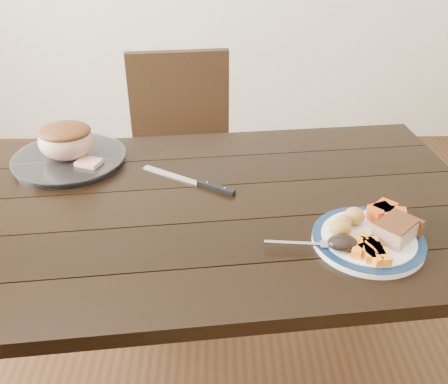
{
  "coord_description": "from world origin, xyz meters",
  "views": [
    {
      "loc": [
        0.06,
        -1.15,
        1.5
      ],
      "look_at": [
        0.08,
        -0.02,
        0.8
      ],
      "focal_mm": 40.0,
      "sensor_mm": 36.0,
      "label": 1
    }
  ],
  "objects_px": {
    "dinner_plate": "(368,240)",
    "carving_knife": "(204,184)",
    "dining_table": "(196,231)",
    "chair_far": "(183,154)",
    "serving_platter": "(70,160)",
    "fork": "(307,244)",
    "pork_slice": "(396,230)",
    "roast_joint": "(66,141)"
  },
  "relations": [
    {
      "from": "roast_joint",
      "to": "carving_knife",
      "type": "relative_size",
      "value": 0.6
    },
    {
      "from": "dinner_plate",
      "to": "carving_knife",
      "type": "xyz_separation_m",
      "value": [
        -0.41,
        0.28,
        -0.0
      ]
    },
    {
      "from": "chair_far",
      "to": "carving_knife",
      "type": "height_order",
      "value": "chair_far"
    },
    {
      "from": "dinner_plate",
      "to": "roast_joint",
      "type": "xyz_separation_m",
      "value": [
        -0.83,
        0.43,
        0.06
      ]
    },
    {
      "from": "dining_table",
      "to": "serving_platter",
      "type": "bearing_deg",
      "value": 148.38
    },
    {
      "from": "chair_far",
      "to": "fork",
      "type": "height_order",
      "value": "chair_far"
    },
    {
      "from": "dining_table",
      "to": "roast_joint",
      "type": "xyz_separation_m",
      "value": [
        -0.4,
        0.25,
        0.16
      ]
    },
    {
      "from": "dining_table",
      "to": "carving_knife",
      "type": "distance_m",
      "value": 0.14
    },
    {
      "from": "dining_table",
      "to": "chair_far",
      "type": "distance_m",
      "value": 0.75
    },
    {
      "from": "dining_table",
      "to": "fork",
      "type": "distance_m",
      "value": 0.36
    },
    {
      "from": "serving_platter",
      "to": "roast_joint",
      "type": "xyz_separation_m",
      "value": [
        0.0,
        0.0,
        0.06
      ]
    },
    {
      "from": "pork_slice",
      "to": "serving_platter",
      "type": "bearing_deg",
      "value": 154.04
    },
    {
      "from": "chair_far",
      "to": "fork",
      "type": "bearing_deg",
      "value": 104.37
    },
    {
      "from": "serving_platter",
      "to": "fork",
      "type": "bearing_deg",
      "value": -34.0
    },
    {
      "from": "dinner_plate",
      "to": "serving_platter",
      "type": "bearing_deg",
      "value": 152.7
    },
    {
      "from": "dinner_plate",
      "to": "serving_platter",
      "type": "height_order",
      "value": "serving_platter"
    },
    {
      "from": "fork",
      "to": "chair_far",
      "type": "bearing_deg",
      "value": 115.99
    },
    {
      "from": "serving_platter",
      "to": "carving_knife",
      "type": "relative_size",
      "value": 1.21
    },
    {
      "from": "pork_slice",
      "to": "fork",
      "type": "bearing_deg",
      "value": -173.77
    },
    {
      "from": "pork_slice",
      "to": "fork",
      "type": "xyz_separation_m",
      "value": [
        -0.21,
        -0.02,
        -0.02
      ]
    },
    {
      "from": "dinner_plate",
      "to": "fork",
      "type": "height_order",
      "value": "fork"
    },
    {
      "from": "carving_knife",
      "to": "chair_far",
      "type": "bearing_deg",
      "value": 131.77
    },
    {
      "from": "dining_table",
      "to": "chair_far",
      "type": "xyz_separation_m",
      "value": [
        -0.08,
        0.74,
        -0.13
      ]
    },
    {
      "from": "dinner_plate",
      "to": "carving_knife",
      "type": "relative_size",
      "value": 0.96
    },
    {
      "from": "roast_joint",
      "to": "dinner_plate",
      "type": "bearing_deg",
      "value": -27.3
    },
    {
      "from": "dining_table",
      "to": "serving_platter",
      "type": "relative_size",
      "value": 4.93
    },
    {
      "from": "dinner_plate",
      "to": "pork_slice",
      "type": "distance_m",
      "value": 0.07
    },
    {
      "from": "dinner_plate",
      "to": "carving_knife",
      "type": "distance_m",
      "value": 0.49
    },
    {
      "from": "dinner_plate",
      "to": "carving_knife",
      "type": "bearing_deg",
      "value": 145.69
    },
    {
      "from": "roast_joint",
      "to": "carving_knife",
      "type": "bearing_deg",
      "value": -19.74
    },
    {
      "from": "chair_far",
      "to": "carving_knife",
      "type": "bearing_deg",
      "value": 93.18
    },
    {
      "from": "dining_table",
      "to": "carving_knife",
      "type": "xyz_separation_m",
      "value": [
        0.02,
        0.1,
        0.1
      ]
    },
    {
      "from": "chair_far",
      "to": "pork_slice",
      "type": "distance_m",
      "value": 1.12
    },
    {
      "from": "chair_far",
      "to": "dinner_plate",
      "type": "bearing_deg",
      "value": 112.77
    },
    {
      "from": "pork_slice",
      "to": "carving_knife",
      "type": "xyz_separation_m",
      "value": [
        -0.47,
        0.28,
        -0.04
      ]
    },
    {
      "from": "dinner_plate",
      "to": "dining_table",
      "type": "bearing_deg",
      "value": 157.11
    },
    {
      "from": "chair_far",
      "to": "dinner_plate",
      "type": "distance_m",
      "value": 1.08
    },
    {
      "from": "chair_far",
      "to": "serving_platter",
      "type": "height_order",
      "value": "chair_far"
    },
    {
      "from": "pork_slice",
      "to": "fork",
      "type": "height_order",
      "value": "pork_slice"
    },
    {
      "from": "serving_platter",
      "to": "pork_slice",
      "type": "height_order",
      "value": "pork_slice"
    },
    {
      "from": "dining_table",
      "to": "dinner_plate",
      "type": "height_order",
      "value": "dinner_plate"
    },
    {
      "from": "fork",
      "to": "carving_knife",
      "type": "bearing_deg",
      "value": 134.67
    }
  ]
}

